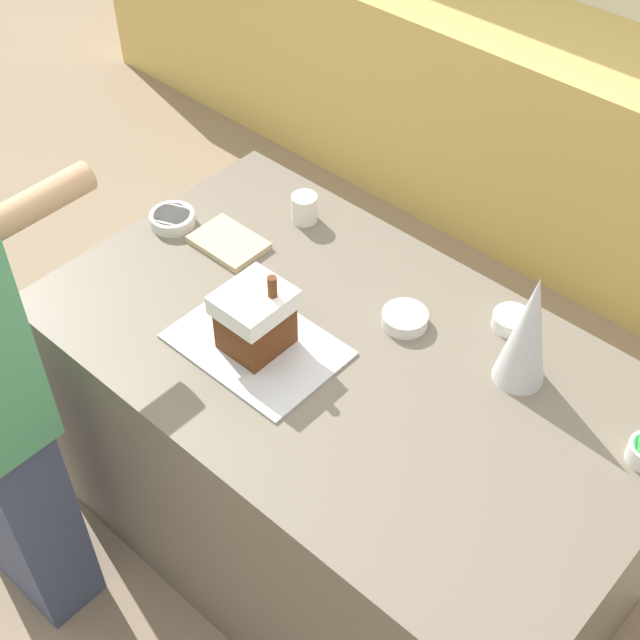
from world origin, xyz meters
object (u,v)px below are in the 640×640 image
decorative_tree (528,330)px  mug (304,208)px  gingerbread_house (255,318)px  baking_tray (257,345)px  candy_bowl_behind_tray (512,320)px  candy_bowl_front_corner (172,218)px  candy_bowl_far_right (405,318)px  cookbook (229,243)px

decorative_tree → mug: decorative_tree is taller
mug → gingerbread_house: bearing=-60.5°
baking_tray → candy_bowl_behind_tray: size_ratio=4.22×
decorative_tree → mug: bearing=173.1°
baking_tray → candy_bowl_front_corner: 0.57m
candy_bowl_front_corner → candy_bowl_far_right: bearing=9.9°
baking_tray → candy_bowl_behind_tray: bearing=48.4°
candy_bowl_behind_tray → cookbook: bearing=-160.9°
decorative_tree → candy_bowl_behind_tray: 0.23m
cookbook → mug: mug is taller
decorative_tree → candy_bowl_behind_tray: (-0.11, 0.14, -0.14)m
gingerbread_house → candy_bowl_front_corner: bearing=161.1°
candy_bowl_behind_tray → decorative_tree: bearing=-50.9°
baking_tray → cookbook: cookbook is taller
decorative_tree → cookbook: decorative_tree is taller
baking_tray → candy_bowl_front_corner: size_ratio=3.23×
decorative_tree → baking_tray: bearing=-146.9°
candy_bowl_far_right → mug: mug is taller
baking_tray → mug: 0.53m
baking_tray → decorative_tree: bearing=33.1°
candy_bowl_behind_tray → mug: size_ratio=1.17×
gingerbread_house → baking_tray: bearing=-144.6°
cookbook → candy_bowl_far_right: bearing=8.9°
decorative_tree → candy_bowl_far_right: decorative_tree is taller
gingerbread_house → candy_bowl_front_corner: 0.58m
decorative_tree → cookbook: size_ratio=1.59×
cookbook → candy_bowl_front_corner: bearing=-167.2°
gingerbread_house → candy_bowl_behind_tray: 0.68m
cookbook → mug: bearing=70.5°
candy_bowl_far_right → cookbook: size_ratio=0.59×
baking_tray → candy_bowl_behind_tray: 0.67m
baking_tray → mug: mug is taller
baking_tray → gingerbread_house: bearing=35.4°
baking_tray → candy_bowl_far_right: 0.40m
gingerbread_house → candy_bowl_front_corner: gingerbread_house is taller
candy_bowl_front_corner → candy_bowl_far_right: size_ratio=1.09×
decorative_tree → candy_bowl_front_corner: size_ratio=2.48×
candy_bowl_behind_tray → candy_bowl_front_corner: size_ratio=0.76×
decorative_tree → candy_bowl_behind_tray: size_ratio=3.25×
decorative_tree → mug: size_ratio=3.81×
decorative_tree → candy_bowl_far_right: (-0.33, -0.04, -0.14)m
candy_bowl_behind_tray → candy_bowl_far_right: candy_bowl_behind_tray is taller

